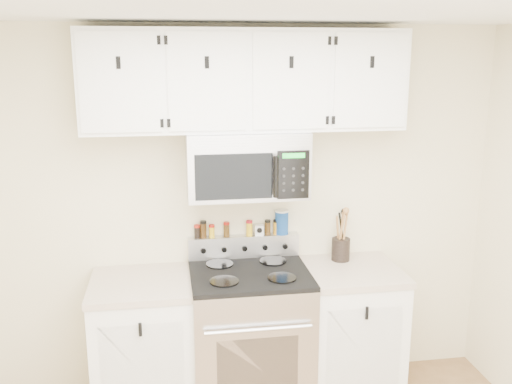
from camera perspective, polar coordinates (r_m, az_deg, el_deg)
back_wall at (r=3.90m, az=-1.33°, el=-2.13°), size 3.50×0.01×2.50m
range at (r=3.89m, az=-0.61°, el=-14.30°), size 0.76×0.65×1.10m
base_cabinet_left at (r=3.89m, az=-11.12°, el=-14.97°), size 0.64×0.62×0.92m
base_cabinet_right at (r=4.07m, az=9.28°, el=-13.57°), size 0.64×0.62×0.92m
microwave at (r=3.62m, az=-0.95°, el=2.84°), size 0.76×0.44×0.42m
upper_cabinets at (r=3.59m, az=-1.05°, el=11.10°), size 2.00×0.35×0.62m
utensil_crock at (r=3.99m, az=8.47°, el=-5.50°), size 0.13×0.13×0.36m
kitchen_timer at (r=3.91m, az=0.29°, el=-3.81°), size 0.06×0.05×0.07m
salt_canister at (r=3.92m, az=2.59°, el=-3.01°), size 0.09×0.09×0.17m
spice_jar_0 at (r=3.86m, az=-5.91°, el=-3.94°), size 0.04×0.04×0.09m
spice_jar_1 at (r=3.86m, az=-5.29°, el=-3.73°), size 0.04×0.04×0.12m
spice_jar_2 at (r=3.87m, az=-4.44°, el=-3.90°), size 0.04×0.04×0.09m
spice_jar_3 at (r=3.88m, az=-2.96°, el=-3.74°), size 0.04×0.04×0.10m
spice_jar_4 at (r=3.90m, az=-0.67°, el=-3.61°), size 0.04×0.04×0.11m
spice_jar_5 at (r=3.92m, az=1.17°, el=-3.54°), size 0.04×0.04×0.10m
spice_jar_6 at (r=3.93m, az=2.04°, el=-3.50°), size 0.04×0.04×0.10m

